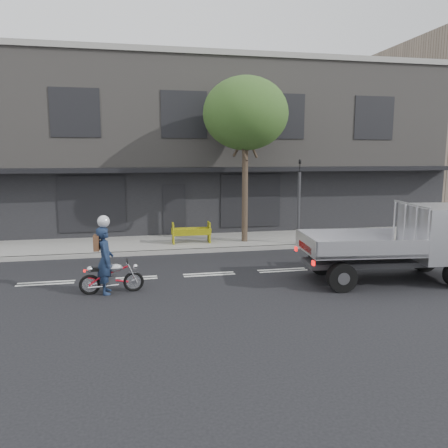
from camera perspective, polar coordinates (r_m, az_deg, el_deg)
ground at (r=13.67m, az=-1.97°, el=-6.60°), size 80.00×80.00×0.00m
sidewalk at (r=18.18m, az=-4.44°, el=-2.44°), size 32.00×3.20×0.15m
kerb at (r=16.63m, az=-3.75°, el=-3.52°), size 32.00×0.20×0.15m
building_main at (r=24.39m, az=-6.51°, el=9.72°), size 26.00×10.00×8.00m
street_tree at (r=17.81m, az=2.82°, el=14.16°), size 3.40×3.40×6.74m
traffic_light_pole at (r=17.65m, az=9.73°, el=2.30°), size 0.12×0.12×3.50m
motorcycle at (r=12.17m, az=-14.45°, el=-6.66°), size 1.70×0.49×0.88m
rider at (r=12.07m, az=-15.25°, el=-4.60°), size 0.47×0.68×1.81m
flatbed_ute at (r=14.13m, az=24.85°, el=-1.45°), size 5.16×2.52×2.31m
construction_barrier at (r=17.46m, az=-4.21°, el=-1.21°), size 1.57×0.64×0.88m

